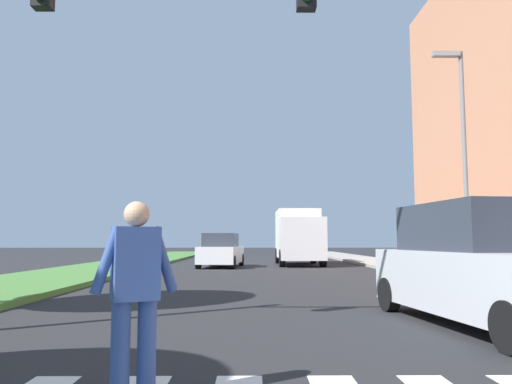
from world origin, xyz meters
TOP-DOWN VIEW (x-y plane):
  - ground_plane at (0.00, 30.00)m, footprint 140.00×140.00m
  - median_strip at (-6.75, 28.00)m, footprint 4.10×64.00m
  - sidewalk_right at (7.60, 28.00)m, footprint 3.00×64.00m
  - traffic_light_gantry at (-3.03, 11.34)m, footprint 7.05×0.30m
  - street_lamp_right at (7.00, 20.46)m, footprint 1.02×0.24m
  - pedestrian_performer at (-0.87, 8.69)m, footprint 0.71×0.40m
  - suv_crossing at (3.86, 12.46)m, footprint 2.48×4.80m
  - sedan_midblock at (-1.45, 30.05)m, footprint 2.27×4.48m
  - sedan_distant at (3.14, 40.51)m, footprint 2.11×4.14m
  - truck_box_delivery at (2.74, 32.49)m, footprint 2.40×6.20m

SIDE VIEW (x-z plane):
  - ground_plane at x=0.00m, z-range 0.00..0.00m
  - median_strip at x=-6.75m, z-range 0.00..0.15m
  - sidewalk_right at x=7.60m, z-range 0.00..0.15m
  - sedan_distant at x=3.14m, z-range -0.07..1.66m
  - sedan_midblock at x=-1.45m, z-range -0.06..1.66m
  - suv_crossing at x=3.86m, z-range -0.05..1.92m
  - pedestrian_performer at x=-0.87m, z-range 0.09..1.78m
  - truck_box_delivery at x=2.74m, z-range 0.08..3.18m
  - traffic_light_gantry at x=-3.03m, z-range 1.28..7.28m
  - street_lamp_right at x=7.00m, z-range 0.84..8.34m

